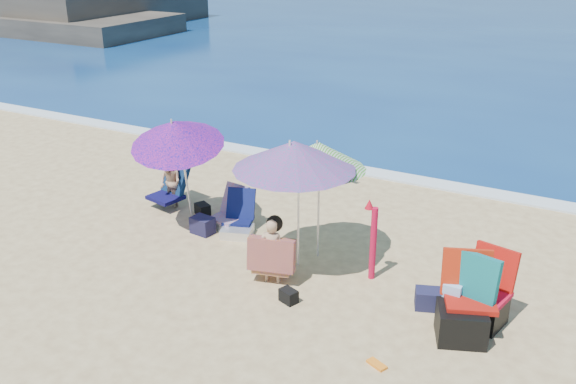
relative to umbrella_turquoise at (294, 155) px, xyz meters
The scene contains 18 objects.
ground 1.95m from the umbrella_turquoise, 84.29° to the right, with size 120.00×120.00×0.00m.
foam 4.67m from the umbrella_turquoise, 88.98° to the left, with size 120.00×0.50×0.04m.
headland 33.19m from the umbrella_turquoise, 145.13° to the left, with size 20.50×11.50×2.60m.
umbrella_turquoise is the anchor object (origin of this frame).
umbrella_striped 0.49m from the umbrella_turquoise, 70.79° to the left, with size 1.59×1.59×1.91m.
umbrella_blue 2.30m from the umbrella_turquoise, behind, with size 2.00×2.03×2.09m.
furled_umbrella 1.60m from the umbrella_turquoise, 12.29° to the left, with size 0.23×0.17×1.24m.
chair_navy 2.20m from the umbrella_turquoise, 156.16° to the left, with size 0.71×0.84×0.69m.
chair_rainbow 2.44m from the umbrella_turquoise, 155.83° to the left, with size 0.59×0.68×0.69m.
camp_chair_left 3.09m from the umbrella_turquoise, 11.93° to the right, with size 0.80×0.89×1.07m.
camp_chair_right 3.14m from the umbrella_turquoise, ahead, with size 0.80×0.72×1.05m.
person_center 1.40m from the umbrella_turquoise, 98.42° to the right, with size 0.73×0.64×0.99m.
person_left 3.48m from the umbrella_turquoise, 162.50° to the left, with size 0.66×0.82×1.04m.
bag_navy_a 2.52m from the umbrella_turquoise, behind, with size 0.39×0.30×0.28m.
bag_black_a 3.02m from the umbrella_turquoise, 158.53° to the left, with size 0.34×0.31×0.20m.
bag_navy_b 2.69m from the umbrella_turquoise, ahead, with size 0.43×0.37×0.27m.
bag_black_b 1.95m from the umbrella_turquoise, 66.27° to the right, with size 0.29×0.24×0.19m.
orange_item 3.09m from the umbrella_turquoise, 39.63° to the right, with size 0.27×0.20×0.03m.
Camera 1 is at (3.83, -6.64, 4.67)m, focal length 39.27 mm.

